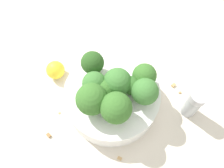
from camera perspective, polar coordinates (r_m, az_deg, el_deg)
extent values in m
plane|color=beige|center=(0.48, 0.00, -4.83)|extent=(3.00, 3.00, 0.00)
cylinder|color=white|center=(0.46, 0.00, -3.54)|extent=(0.20, 0.20, 0.05)
cylinder|color=#8EB770|center=(0.43, 5.10, -1.38)|extent=(0.02, 0.02, 0.02)
sphere|color=#2D5B23|center=(0.41, 5.28, -0.41)|extent=(0.04, 0.04, 0.04)
cylinder|color=#84AD66|center=(0.43, 1.27, -0.63)|extent=(0.02, 0.02, 0.02)
sphere|color=#3D7533|center=(0.41, 1.33, 0.62)|extent=(0.06, 0.06, 0.06)
cylinder|color=#84AD66|center=(0.43, -4.46, -1.02)|extent=(0.02, 0.02, 0.02)
sphere|color=#3D7533|center=(0.41, -4.63, 0.14)|extent=(0.05, 0.05, 0.05)
cylinder|color=#8EB770|center=(0.41, -5.02, -5.27)|extent=(0.02, 0.02, 0.03)
sphere|color=#386B28|center=(0.39, -5.29, -3.96)|extent=(0.06, 0.06, 0.06)
cylinder|color=#8EB770|center=(0.45, -4.91, 4.11)|extent=(0.02, 0.02, 0.03)
sphere|color=#28511E|center=(0.43, -5.13, 5.56)|extent=(0.05, 0.05, 0.05)
cylinder|color=#8EB770|center=(0.42, 8.21, -3.27)|extent=(0.02, 0.02, 0.03)
sphere|color=#3D7533|center=(0.40, 8.62, -1.97)|extent=(0.05, 0.05, 0.05)
cylinder|color=#8EB770|center=(0.40, 1.01, -7.54)|extent=(0.02, 0.02, 0.03)
sphere|color=#386B28|center=(0.38, 1.07, -6.22)|extent=(0.06, 0.06, 0.06)
cylinder|color=#8EB770|center=(0.42, -1.58, -3.05)|extent=(0.02, 0.02, 0.02)
sphere|color=#386B28|center=(0.41, -1.64, -2.08)|extent=(0.04, 0.04, 0.04)
cylinder|color=#8EB770|center=(0.44, 8.10, 0.85)|extent=(0.02, 0.02, 0.03)
sphere|color=#386B28|center=(0.42, 8.46, 2.20)|extent=(0.05, 0.05, 0.05)
cylinder|color=#B2B7BC|center=(0.48, 20.05, -5.22)|extent=(0.03, 0.03, 0.06)
cylinder|color=#B7B7BC|center=(0.44, 21.65, -3.20)|extent=(0.03, 0.03, 0.02)
sphere|color=yellow|center=(0.51, -14.54, 3.56)|extent=(0.04, 0.04, 0.04)
cube|color=olive|center=(0.47, -16.28, -12.67)|extent=(0.01, 0.01, 0.01)
cube|color=tan|center=(0.45, 2.00, -18.80)|extent=(0.01, 0.01, 0.01)
cube|color=tan|center=(0.49, -13.62, -7.30)|extent=(0.01, 0.01, 0.01)
cube|color=tan|center=(0.52, 15.82, -0.18)|extent=(0.01, 0.01, 0.01)
cube|color=#AD7F4C|center=(0.51, 17.37, -2.10)|extent=(0.01, 0.01, 0.01)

